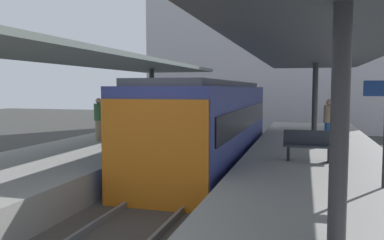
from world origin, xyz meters
name	(u,v)px	position (x,y,z in m)	size (l,w,h in m)	color
ground_plane	(177,198)	(0.00, 0.00, 0.00)	(80.00, 80.00, 0.00)	#383835
platform_left	(59,172)	(-3.80, 0.00, 0.50)	(4.40, 28.00, 1.00)	#9E9E99
platform_right	(321,190)	(3.80, 0.00, 0.50)	(4.40, 28.00, 1.00)	#9E9E99
track_ballast	(177,194)	(0.00, 0.00, 0.10)	(3.20, 28.00, 0.20)	#4C4742
rail_near_side	(153,186)	(-0.72, 0.00, 0.27)	(0.08, 28.00, 0.14)	slate
rail_far_side	(202,190)	(0.72, 0.00, 0.27)	(0.08, 28.00, 0.14)	slate
commuter_train	(210,124)	(0.00, 3.99, 1.73)	(2.78, 11.64, 3.10)	#38428C
canopy_left	(81,59)	(-3.80, 1.40, 4.02)	(4.18, 21.00, 3.14)	#333335
canopy_right	(322,48)	(3.80, 1.40, 4.17)	(4.18, 21.00, 3.29)	#333335
platform_bench	(309,145)	(3.50, 1.24, 1.46)	(1.40, 0.41, 0.86)	black
passenger_near_bench	(99,119)	(-4.40, 3.56, 1.87)	(0.36, 0.36, 1.67)	#998460
passenger_mid_platform	(329,121)	(4.22, 4.72, 1.86)	(0.36, 0.36, 1.66)	navy
station_building_backdrop	(274,55)	(1.10, 20.00, 5.50)	(18.00, 6.00, 11.00)	#B7B2B7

